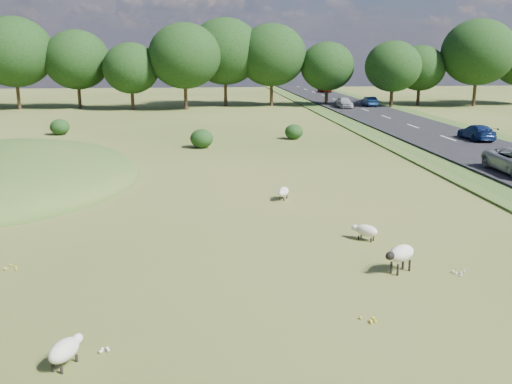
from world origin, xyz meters
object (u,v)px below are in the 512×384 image
at_px(sheep_4, 366,230).
at_px(car_1, 325,88).
at_px(sheep_1, 65,350).
at_px(sheep_2, 401,254).
at_px(car_4, 477,132).
at_px(sheep_3, 283,192).
at_px(car_2, 369,101).
at_px(car_3, 344,102).

height_order(sheep_4, car_1, car_1).
bearing_deg(sheep_4, sheep_1, 81.95).
xyz_separation_m(sheep_1, sheep_2, (9.80, 4.90, 0.24)).
bearing_deg(sheep_1, car_4, -14.24).
bearing_deg(sheep_3, car_2, -176.32).
xyz_separation_m(sheep_2, car_3, (12.05, 54.74, 0.28)).
relative_size(car_1, car_3, 1.15).
bearing_deg(sheep_2, car_3, -134.92).
height_order(sheep_2, car_4, car_4).
distance_m(sheep_1, car_1, 91.93).
relative_size(sheep_1, car_2, 0.32).
relative_size(car_2, car_4, 0.89).
height_order(sheep_2, car_1, car_1).
bearing_deg(car_2, car_3, 23.05).
relative_size(sheep_2, sheep_3, 1.16).
height_order(sheep_3, sheep_4, sheep_3).
xyz_separation_m(sheep_3, car_3, (14.51, 44.79, 0.54)).
distance_m(sheep_2, car_1, 84.88).
distance_m(sheep_2, sheep_3, 10.26).
xyz_separation_m(sheep_3, sheep_4, (2.28, -6.56, -0.00)).
height_order(sheep_3, car_1, car_1).
bearing_deg(car_1, car_2, 90.00).
height_order(sheep_4, car_3, car_3).
distance_m(sheep_4, car_3, 52.78).
height_order(sheep_1, sheep_2, sheep_2).
bearing_deg(car_4, car_2, -90.00).
relative_size(sheep_4, car_1, 0.22).
xyz_separation_m(sheep_4, car_3, (12.23, 51.34, 0.54)).
xyz_separation_m(sheep_3, car_1, (18.31, 73.43, 0.52)).
bearing_deg(sheep_4, car_4, -83.40).
distance_m(sheep_1, sheep_2, 10.96).
xyz_separation_m(sheep_2, car_2, (15.85, 56.36, 0.21)).
xyz_separation_m(sheep_4, car_4, (16.03, 23.24, 0.46)).
xyz_separation_m(car_3, car_4, (3.80, -28.10, -0.08)).
height_order(sheep_2, car_3, car_3).
distance_m(car_3, car_4, 28.36).
distance_m(car_1, car_3, 28.90).
relative_size(sheep_1, car_1, 0.26).
bearing_deg(car_2, sheep_2, 74.30).
height_order(car_1, car_4, car_1).
relative_size(sheep_3, car_4, 0.27).
relative_size(car_3, car_4, 0.96).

